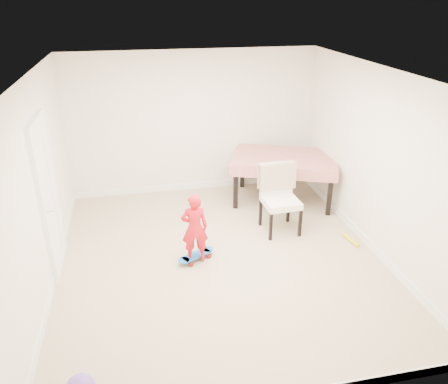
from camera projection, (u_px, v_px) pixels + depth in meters
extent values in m
plane|color=tan|center=(220.00, 258.00, 6.27)|extent=(5.00, 5.00, 0.00)
cube|color=silver|center=(219.00, 75.00, 5.19)|extent=(4.50, 5.00, 0.04)
cube|color=white|center=(193.00, 124.00, 7.93)|extent=(4.50, 0.04, 2.60)
cube|color=white|center=(279.00, 290.00, 3.52)|extent=(4.50, 0.04, 2.60)
cube|color=white|center=(40.00, 189.00, 5.31)|extent=(0.04, 5.00, 2.60)
cube|color=white|center=(375.00, 162.00, 6.14)|extent=(0.04, 5.00, 2.60)
cube|color=white|center=(49.00, 199.00, 5.70)|extent=(0.11, 0.94, 2.11)
cube|color=white|center=(195.00, 186.00, 8.46)|extent=(4.50, 0.02, 0.12)
cube|color=white|center=(56.00, 273.00, 5.83)|extent=(0.02, 5.00, 0.12)
cube|color=white|center=(364.00, 238.00, 6.66)|extent=(0.02, 5.00, 0.12)
imported|color=red|center=(195.00, 230.00, 5.99)|extent=(0.38, 0.26, 1.02)
cylinder|color=yellow|center=(350.00, 239.00, 6.69)|extent=(0.13, 0.40, 0.06)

